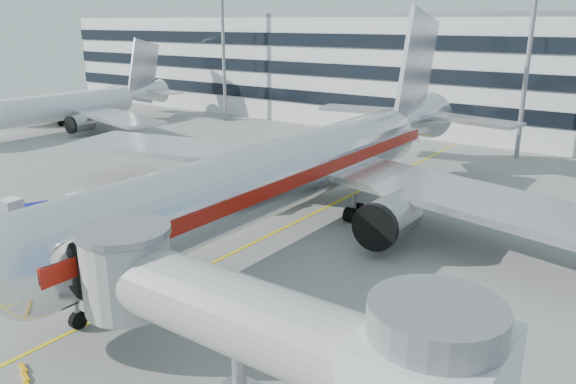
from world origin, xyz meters
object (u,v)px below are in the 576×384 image
Objects in this scene: cargo_container_left at (11,208)px; ramp_worker at (77,232)px; belt_loader at (78,230)px; cargo_container_right at (80,206)px; baggage_tug at (41,223)px; cargo_container_front at (88,223)px; main_jet at (303,166)px.

cargo_container_left is 8.79m from ramp_worker.
belt_loader reaches higher than cargo_container_right.
cargo_container_right reaches higher than cargo_container_left.
cargo_container_left is at bearing 135.72° from ramp_worker.
baggage_tug is 1.80× the size of cargo_container_front.
cargo_container_right is at bearing 36.01° from cargo_container_left.
baggage_tug is 3.44m from ramp_worker.
cargo_container_right is 1.33× the size of ramp_worker.
belt_loader is at bearing 3.17° from cargo_container_left.
baggage_tug reaches higher than cargo_container_front.
belt_loader is 1.14m from ramp_worker.
main_jet is 22.76m from cargo_container_left.
main_jet is 19.19m from baggage_tug.
cargo_container_right is at bearing 105.34° from baggage_tug.
ramp_worker is (0.88, -0.68, 0.24)m from belt_loader.
cargo_container_right is 4.14m from cargo_container_front.
belt_loader is at bearing 26.62° from baggage_tug.
cargo_container_right is 5.61m from ramp_worker.
ramp_worker is (8.79, -0.25, 0.09)m from cargo_container_left.
main_jet is at bearing 10.95° from ramp_worker.
belt_loader reaches higher than cargo_container_left.
main_jet reaches higher than ramp_worker.
baggage_tug is at bearing -133.63° from main_jet.
cargo_container_right is (-14.13, -9.73, -3.31)m from main_jet.
cargo_container_right is at bearing 152.42° from cargo_container_front.
belt_loader is 2.83m from baggage_tug.
ramp_worker is at bearing -61.19° from cargo_container_front.
main_jet is 11.45× the size of belt_loader.
cargo_container_front is at bearing 38.32° from baggage_tug.
cargo_container_right is (-1.08, 3.96, -0.05)m from baggage_tug.
baggage_tug reaches higher than belt_loader.
belt_loader is at bearing -36.87° from cargo_container_right.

